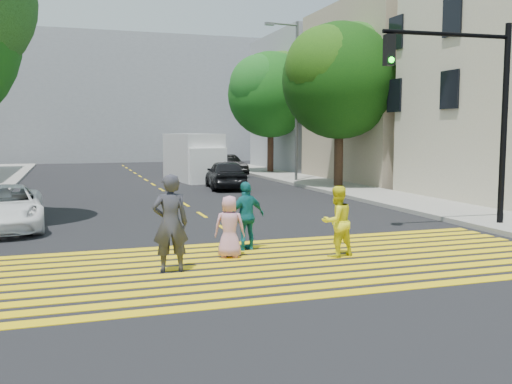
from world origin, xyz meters
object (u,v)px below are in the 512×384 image
pedestrian_woman (337,221)px  silver_car (186,163)px  pedestrian_child (229,227)px  white_van (194,158)px  pedestrian_man (170,223)px  pedestrian_extra (247,216)px  traffic_signal (473,96)px  tree_right_near (341,75)px  white_sedan (4,208)px  dark_car_near (226,174)px  dark_car_parked (225,165)px  tree_right_far (271,90)px

pedestrian_woman → silver_car: bearing=-105.9°
pedestrian_child → silver_car: 28.34m
pedestrian_child → white_van: 20.89m
pedestrian_man → pedestrian_woman: 3.87m
pedestrian_extra → traffic_signal: traffic_signal is taller
tree_right_near → pedestrian_extra: tree_right_near is taller
tree_right_near → pedestrian_man: 18.90m
pedestrian_man → pedestrian_child: 1.77m
white_sedan → silver_car: (9.78, 22.27, -0.00)m
dark_car_near → dark_car_parked: size_ratio=1.03×
dark_car_near → dark_car_parked: (2.19, 8.16, -0.05)m
white_sedan → silver_car: 24.32m
traffic_signal → pedestrian_woman: bearing=-154.6°
white_van → pedestrian_woman: bearing=-98.5°
white_sedan → dark_car_parked: 21.07m
traffic_signal → pedestrian_child: bearing=-165.7°
tree_right_far → pedestrian_man: 28.12m
pedestrian_woman → tree_right_near: bearing=-128.2°
pedestrian_child → dark_car_parked: pedestrian_child is taller
tree_right_near → silver_car: size_ratio=1.89×
silver_car → pedestrian_woman: bearing=83.9°
dark_car_parked → pedestrian_woman: bearing=-108.5°
pedestrian_child → tree_right_near: bearing=-105.9°
traffic_signal → tree_right_far: bearing=88.3°
pedestrian_woman → white_van: (1.20, 21.24, 0.48)m
white_sedan → dark_car_parked: size_ratio=1.12×
dark_car_near → silver_car: bearing=-85.1°
tree_right_far → white_sedan: bearing=-128.7°
silver_car → pedestrian_man: bearing=76.4°
white_van → traffic_signal: 19.69m
tree_right_near → pedestrian_extra: size_ratio=5.03×
silver_car → traffic_signal: size_ratio=0.74×
tree_right_near → white_van: 10.12m
tree_right_near → silver_car: tree_right_near is taller
pedestrian_child → tree_right_far: bearing=-92.8°
tree_right_near → dark_car_parked: (-3.35, 9.68, -5.00)m
pedestrian_extra → white_van: white_van is taller
dark_car_near → traffic_signal: traffic_signal is taller
tree_right_near → white_sedan: 17.58m
pedestrian_extra → dark_car_parked: bearing=-120.6°
silver_car → tree_right_far: bearing=144.2°
pedestrian_child → white_van: bearing=-80.9°
pedestrian_extra → dark_car_near: size_ratio=0.39×
dark_car_parked → traffic_signal: (1.49, -21.89, 3.19)m
tree_right_near → pedestrian_extra: (-8.95, -13.04, -4.85)m
dark_car_parked → traffic_signal: bearing=-95.5°
pedestrian_man → pedestrian_child: bearing=-145.5°
pedestrian_man → pedestrian_extra: bearing=-140.0°
dark_car_near → tree_right_near: bearing=171.6°
pedestrian_woman → white_van: bearing=-104.9°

